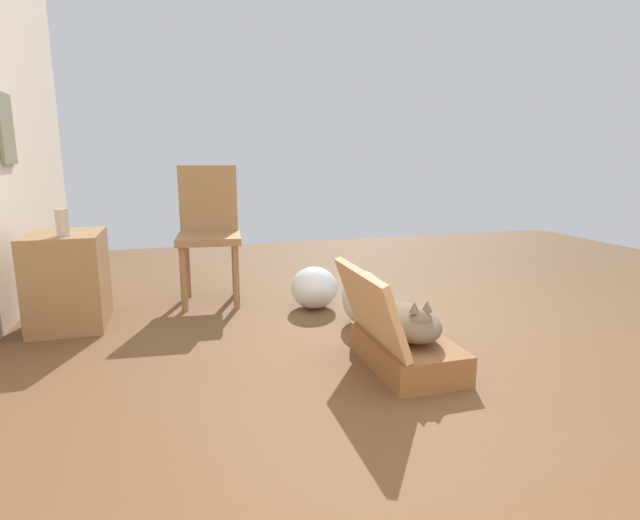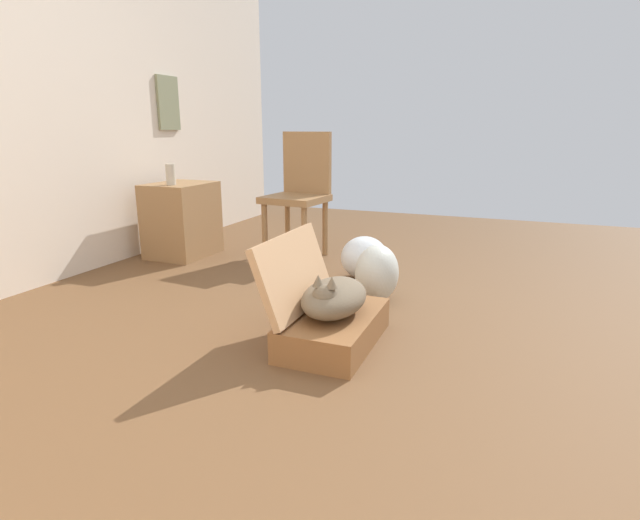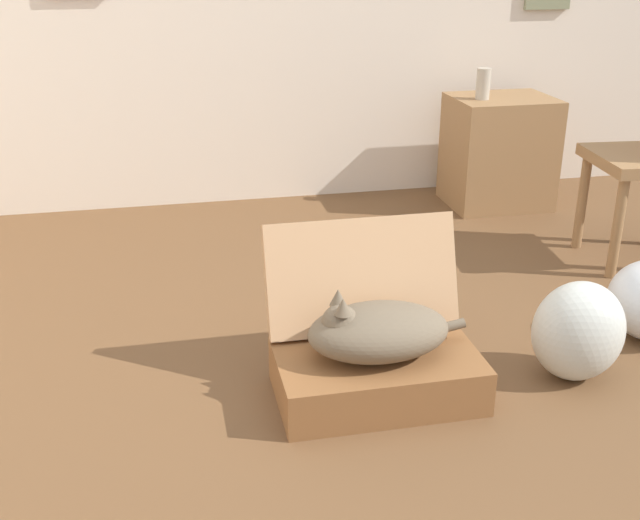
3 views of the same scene
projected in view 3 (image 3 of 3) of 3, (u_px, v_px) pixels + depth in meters
The scene contains 7 objects.
ground_plane at pixel (385, 420), 2.33m from camera, with size 7.68×7.68×0.00m, color brown.
suitcase_base at pixel (377, 376), 2.43m from camera, with size 0.63×0.37×0.15m, color brown.
suitcase_lid at pixel (362, 275), 2.51m from camera, with size 0.63×0.37×0.04m, color tan.
cat at pixel (376, 331), 2.37m from camera, with size 0.52×0.28×0.22m.
plastic_bag_white at pixel (578, 331), 2.50m from camera, with size 0.30×0.25×0.34m, color silver.
side_table at pixel (498, 152), 4.12m from camera, with size 0.52×0.42×0.58m, color olive.
vase_tall at pixel (483, 84), 3.93m from camera, with size 0.07×0.07×0.16m, color #B7AD99.
Camera 3 is at (-0.60, -1.88, 1.35)m, focal length 43.55 mm.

